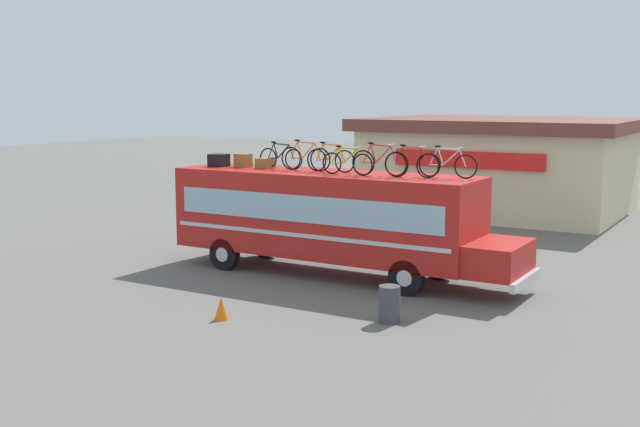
{
  "coord_description": "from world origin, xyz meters",
  "views": [
    {
      "loc": [
        12.09,
        -20.52,
        5.49
      ],
      "look_at": [
        -0.16,
        0.0,
        1.87
      ],
      "focal_mm": 44.28,
      "sensor_mm": 36.0,
      "label": 1
    }
  ],
  "objects_px": {
    "rooftop_bicycle_2": "(305,158)",
    "rooftop_bicycle_5": "(380,162)",
    "rooftop_bicycle_6": "(411,164)",
    "traffic_cone": "(221,308)",
    "rooftop_bicycle_1": "(281,157)",
    "luggage_bag_1": "(219,160)",
    "luggage_bag_2": "(243,160)",
    "rooftop_bicycle_7": "(447,164)",
    "luggage_bag_3": "(265,163)",
    "rooftop_bicycle_4": "(347,163)",
    "rooftop_bicycle_3": "(330,160)",
    "bus": "(331,216)",
    "trash_bin": "(389,304)"
  },
  "relations": [
    {
      "from": "bus",
      "to": "rooftop_bicycle_4",
      "type": "relative_size",
      "value": 6.68
    },
    {
      "from": "bus",
      "to": "rooftop_bicycle_6",
      "type": "relative_size",
      "value": 6.6
    },
    {
      "from": "luggage_bag_3",
      "to": "rooftop_bicycle_6",
      "type": "bearing_deg",
      "value": -1.99
    },
    {
      "from": "luggage_bag_1",
      "to": "rooftop_bicycle_3",
      "type": "xyz_separation_m",
      "value": [
        4.06,
        0.26,
        0.18
      ]
    },
    {
      "from": "bus",
      "to": "rooftop_bicycle_5",
      "type": "height_order",
      "value": "rooftop_bicycle_5"
    },
    {
      "from": "rooftop_bicycle_7",
      "to": "traffic_cone",
      "type": "height_order",
      "value": "rooftop_bicycle_7"
    },
    {
      "from": "luggage_bag_1",
      "to": "rooftop_bicycle_5",
      "type": "relative_size",
      "value": 0.3
    },
    {
      "from": "rooftop_bicycle_4",
      "to": "traffic_cone",
      "type": "height_order",
      "value": "rooftop_bicycle_4"
    },
    {
      "from": "rooftop_bicycle_4",
      "to": "rooftop_bicycle_5",
      "type": "xyz_separation_m",
      "value": [
        1.0,
        0.14,
        0.04
      ]
    },
    {
      "from": "luggage_bag_1",
      "to": "rooftop_bicycle_1",
      "type": "bearing_deg",
      "value": 8.69
    },
    {
      "from": "luggage_bag_2",
      "to": "rooftop_bicycle_6",
      "type": "height_order",
      "value": "rooftop_bicycle_6"
    },
    {
      "from": "bus",
      "to": "rooftop_bicycle_2",
      "type": "bearing_deg",
      "value": 173.76
    },
    {
      "from": "luggage_bag_1",
      "to": "rooftop_bicycle_4",
      "type": "height_order",
      "value": "rooftop_bicycle_4"
    },
    {
      "from": "rooftop_bicycle_6",
      "to": "rooftop_bicycle_1",
      "type": "bearing_deg",
      "value": 177.2
    },
    {
      "from": "bus",
      "to": "luggage_bag_2",
      "type": "xyz_separation_m",
      "value": [
        -3.33,
        0.05,
        1.54
      ]
    },
    {
      "from": "rooftop_bicycle_3",
      "to": "rooftop_bicycle_6",
      "type": "distance_m",
      "value": 2.75
    },
    {
      "from": "rooftop_bicycle_6",
      "to": "rooftop_bicycle_7",
      "type": "bearing_deg",
      "value": 22.58
    },
    {
      "from": "rooftop_bicycle_4",
      "to": "rooftop_bicycle_7",
      "type": "relative_size",
      "value": 0.94
    },
    {
      "from": "rooftop_bicycle_1",
      "to": "rooftop_bicycle_6",
      "type": "height_order",
      "value": "rooftop_bicycle_6"
    },
    {
      "from": "rooftop_bicycle_2",
      "to": "rooftop_bicycle_7",
      "type": "relative_size",
      "value": 1.01
    },
    {
      "from": "rooftop_bicycle_2",
      "to": "rooftop_bicycle_7",
      "type": "distance_m",
      "value": 4.57
    },
    {
      "from": "luggage_bag_2",
      "to": "rooftop_bicycle_2",
      "type": "distance_m",
      "value": 2.34
    },
    {
      "from": "rooftop_bicycle_3",
      "to": "rooftop_bicycle_5",
      "type": "relative_size",
      "value": 0.92
    },
    {
      "from": "luggage_bag_3",
      "to": "rooftop_bicycle_4",
      "type": "xyz_separation_m",
      "value": [
        3.26,
        -0.53,
        0.2
      ]
    },
    {
      "from": "rooftop_bicycle_1",
      "to": "rooftop_bicycle_3",
      "type": "xyz_separation_m",
      "value": [
        1.86,
        -0.07,
        0.02
      ]
    },
    {
      "from": "rooftop_bicycle_2",
      "to": "rooftop_bicycle_4",
      "type": "bearing_deg",
      "value": -16.04
    },
    {
      "from": "luggage_bag_2",
      "to": "rooftop_bicycle_2",
      "type": "bearing_deg",
      "value": 1.47
    },
    {
      "from": "luggage_bag_3",
      "to": "luggage_bag_2",
      "type": "bearing_deg",
      "value": -173.66
    },
    {
      "from": "luggage_bag_1",
      "to": "rooftop_bicycle_3",
      "type": "relative_size",
      "value": 0.32
    },
    {
      "from": "rooftop_bicycle_7",
      "to": "trash_bin",
      "type": "height_order",
      "value": "rooftop_bicycle_7"
    },
    {
      "from": "rooftop_bicycle_2",
      "to": "rooftop_bicycle_5",
      "type": "distance_m",
      "value": 2.76
    },
    {
      "from": "luggage_bag_1",
      "to": "rooftop_bicycle_7",
      "type": "relative_size",
      "value": 0.31
    },
    {
      "from": "rooftop_bicycle_2",
      "to": "rooftop_bicycle_6",
      "type": "xyz_separation_m",
      "value": [
        3.64,
        -0.15,
        -0.01
      ]
    },
    {
      "from": "bus",
      "to": "traffic_cone",
      "type": "height_order",
      "value": "bus"
    },
    {
      "from": "rooftop_bicycle_4",
      "to": "trash_bin",
      "type": "height_order",
      "value": "rooftop_bicycle_4"
    },
    {
      "from": "luggage_bag_1",
      "to": "rooftop_bicycle_6",
      "type": "bearing_deg",
      "value": 0.95
    },
    {
      "from": "luggage_bag_1",
      "to": "luggage_bag_2",
      "type": "relative_size",
      "value": 1.14
    },
    {
      "from": "rooftop_bicycle_5",
      "to": "trash_bin",
      "type": "height_order",
      "value": "rooftop_bicycle_5"
    },
    {
      "from": "rooftop_bicycle_4",
      "to": "traffic_cone",
      "type": "distance_m",
      "value": 6.18
    },
    {
      "from": "rooftop_bicycle_4",
      "to": "rooftop_bicycle_6",
      "type": "relative_size",
      "value": 0.99
    },
    {
      "from": "rooftop_bicycle_5",
      "to": "rooftop_bicycle_4",
      "type": "bearing_deg",
      "value": -172.1
    },
    {
      "from": "rooftop_bicycle_6",
      "to": "traffic_cone",
      "type": "bearing_deg",
      "value": -114.25
    },
    {
      "from": "rooftop_bicycle_2",
      "to": "rooftop_bicycle_5",
      "type": "bearing_deg",
      "value": -7.55
    },
    {
      "from": "luggage_bag_3",
      "to": "rooftop_bicycle_1",
      "type": "relative_size",
      "value": 0.34
    },
    {
      "from": "luggage_bag_3",
      "to": "rooftop_bicycle_2",
      "type": "relative_size",
      "value": 0.31
    },
    {
      "from": "rooftop_bicycle_3",
      "to": "rooftop_bicycle_7",
      "type": "bearing_deg",
      "value": 3.67
    },
    {
      "from": "luggage_bag_1",
      "to": "rooftop_bicycle_3",
      "type": "distance_m",
      "value": 4.07
    },
    {
      "from": "rooftop_bicycle_5",
      "to": "trash_bin",
      "type": "xyz_separation_m",
      "value": [
        2.03,
        -3.46,
        -3.11
      ]
    },
    {
      "from": "rooftop_bicycle_4",
      "to": "rooftop_bicycle_1",
      "type": "bearing_deg",
      "value": 167.96
    },
    {
      "from": "rooftop_bicycle_1",
      "to": "rooftop_bicycle_6",
      "type": "bearing_deg",
      "value": -2.8
    }
  ]
}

